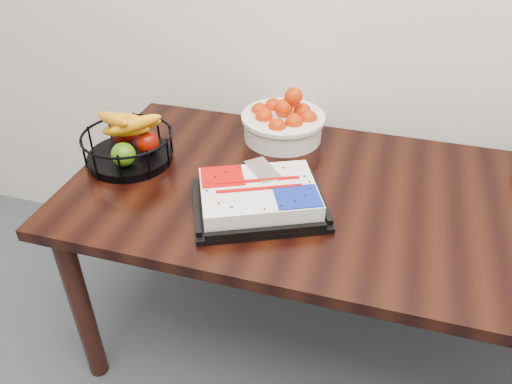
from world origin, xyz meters
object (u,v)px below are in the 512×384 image
(tangerine_bowl, at_px, (283,118))
(fruit_basket, at_px, (128,144))
(table, at_px, (340,216))
(cake_tray, at_px, (259,198))

(tangerine_bowl, height_order, fruit_basket, tangerine_bowl)
(fruit_basket, bearing_deg, table, 0.32)
(tangerine_bowl, bearing_deg, table, -48.18)
(table, xyz_separation_m, tangerine_bowl, (-0.28, 0.31, 0.17))
(table, xyz_separation_m, fruit_basket, (-0.76, -0.00, 0.16))
(cake_tray, xyz_separation_m, fruit_basket, (-0.52, 0.14, 0.03))
(tangerine_bowl, bearing_deg, fruit_basket, -147.01)
(table, height_order, fruit_basket, fruit_basket)
(fruit_basket, bearing_deg, tangerine_bowl, 32.99)
(table, bearing_deg, cake_tray, -149.88)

